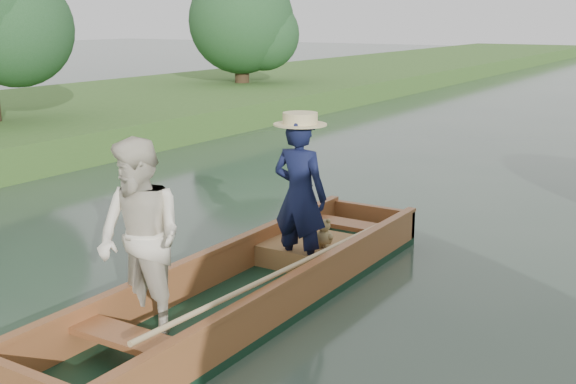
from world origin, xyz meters
The scene contains 3 objects.
ground centered at (0.00, 0.00, 0.00)m, with size 120.00×120.00×0.00m, color #283D30.
trees_far centered at (0.63, 8.63, 2.51)m, with size 22.70×14.82×4.50m.
punt centered at (-0.10, -0.18, 0.55)m, with size 1.27×5.00×1.69m.
Camera 1 is at (3.60, -5.11, 2.60)m, focal length 45.00 mm.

